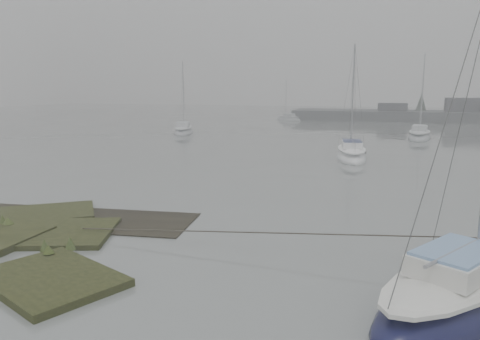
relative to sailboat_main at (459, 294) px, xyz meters
name	(u,v)px	position (x,y,z in m)	size (l,w,h in m)	color
ground	(280,143)	(-9.98, 29.01, -0.27)	(160.00, 160.00, 0.00)	slate
sailboat_main	(459,294)	(0.00, 0.00, 0.00)	(5.11, 6.41, 8.86)	#111234
sailboat_white	(351,155)	(-3.50, 21.35, -0.02)	(2.65, 6.01, 8.20)	white
sailboat_far_a	(183,131)	(-21.12, 33.98, -0.03)	(3.45, 5.93, 7.96)	#A1A5AB
sailboat_far_b	(419,136)	(1.87, 35.51, -0.01)	(2.69, 6.18, 8.44)	#AAB1B5
sailboat_far_c	(289,119)	(-14.38, 56.89, -0.08)	(4.56, 3.73, 6.34)	silver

